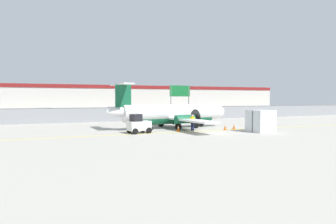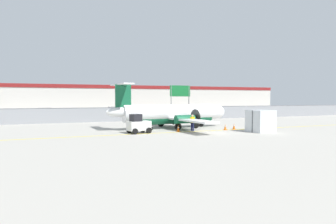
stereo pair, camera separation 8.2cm
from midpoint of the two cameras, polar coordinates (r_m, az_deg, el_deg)
name	(u,v)px [view 1 (the left image)]	position (r m, az deg, el deg)	size (l,w,h in m)	color
ground_plane	(198,131)	(31.06, 5.70, -3.66)	(140.00, 140.00, 0.01)	#ADA89E
perimeter_fence	(149,113)	(45.70, -3.67, -0.24)	(98.00, 0.10, 2.10)	gray
parking_lot_strip	(130,116)	(56.77, -7.33, -0.77)	(98.00, 17.00, 0.12)	#38383A
background_building	(110,99)	(74.70, -10.95, 2.47)	(91.00, 8.10, 6.50)	beige
commuter_airplane	(173,114)	(34.04, 0.96, -0.39)	(14.86, 16.07, 4.92)	white
baggage_tug	(139,125)	(29.13, -5.69, -2.39)	(2.51, 1.80, 1.88)	silver
ground_crew_worker	(192,122)	(31.33, 4.61, -1.85)	(0.47, 0.51, 1.70)	#191E4C
cargo_container	(261,121)	(31.70, 17.16, -1.64)	(2.71, 2.38, 2.20)	silver
traffic_cone_near_left	(225,127)	(32.64, 10.79, -2.84)	(0.36, 0.36, 0.64)	orange
traffic_cone_near_right	(178,129)	(30.54, 1.93, -3.17)	(0.36, 0.36, 0.64)	orange
traffic_cone_far_left	(234,127)	(33.45, 12.40, -2.72)	(0.36, 0.36, 0.64)	orange
parked_car_0	(45,112)	(57.70, -22.42, -0.06)	(4.29, 2.19, 1.58)	navy
parked_car_1	(67,113)	(53.16, -18.77, -0.21)	(4.30, 2.22, 1.58)	slate
parked_car_2	(100,113)	(50.94, -12.83, -0.26)	(4.35, 2.33, 1.58)	#B28C19
parked_car_3	(114,111)	(60.80, -10.37, 0.22)	(4.34, 2.30, 1.58)	silver
parked_car_4	(134,111)	(61.27, -6.60, 0.27)	(4.28, 2.16, 1.58)	red
parked_car_5	(155,110)	(63.00, -2.47, 0.35)	(4.36, 2.37, 1.58)	red
parked_car_6	(189,112)	(54.22, 4.03, -0.03)	(4.37, 2.39, 1.58)	red
parked_car_7	(213,111)	(58.64, 8.45, 0.15)	(4.28, 2.18, 1.58)	#19662D
highway_sign	(180,94)	(49.21, 2.24, 3.49)	(3.60, 0.14, 5.50)	slate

